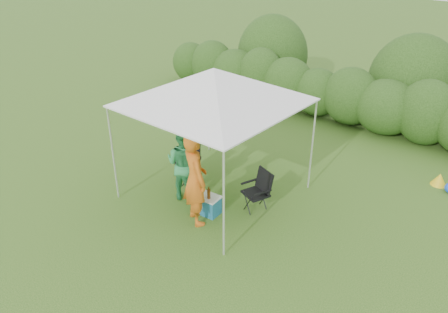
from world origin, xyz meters
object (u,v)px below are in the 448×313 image
Objects in this scene: chair_left at (189,161)px; cooler at (208,205)px; man at (195,179)px; chair_right at (259,188)px; canopy at (214,86)px; woman at (184,163)px.

cooler is at bearing -64.75° from chair_left.
man reaches higher than cooler.
chair_left is (-1.93, -0.07, 0.01)m from chair_right.
man is at bearing -97.96° from cooler.
canopy reaches higher than chair_left.
canopy is at bearing 115.62° from cooler.
canopy is 2.27m from chair_right.
chair_left is 0.53× the size of woman.
chair_left is (-0.81, 0.04, -1.96)m from canopy.
man is at bearing -75.38° from chair_left.
canopy is at bearing -155.04° from chair_right.
chair_right is at bearing -170.06° from woman.
cooler is at bearing -58.95° from canopy.
chair_left is at bearing -67.06° from woman.
canopy is at bearing -137.80° from woman.
cooler is at bearing -65.82° from man.
woman is at bearing 163.98° from cooler.
canopy is 3.57× the size of chair_right.
chair_right is 1.10m from cooler.
chair_left is 1.72× the size of cooler.
chair_right is 0.52× the size of woman.
chair_right is 0.45× the size of man.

